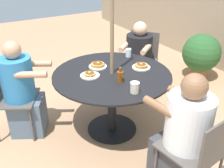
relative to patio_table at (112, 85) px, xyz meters
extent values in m
plane|color=tan|center=(0.00, 0.00, -0.61)|extent=(12.00, 12.00, 0.00)
cylinder|color=black|center=(0.00, 0.00, -0.60)|extent=(0.60, 0.60, 0.01)
cylinder|color=black|center=(0.00, 0.00, -0.24)|extent=(0.10, 0.10, 0.73)
cylinder|color=black|center=(0.00, 0.00, 0.14)|extent=(1.31, 1.31, 0.02)
cylinder|color=#846B4C|center=(0.00, 0.00, 0.43)|extent=(0.04, 0.04, 2.07)
cylinder|color=#514C47|center=(-0.61, -0.70, -0.38)|extent=(0.02, 0.02, 0.45)
cylinder|color=#514C47|center=(-0.26, -0.89, -0.38)|extent=(0.02, 0.02, 0.45)
cylinder|color=#514C47|center=(-0.80, -1.05, -0.38)|extent=(0.02, 0.02, 0.45)
cube|color=#514C47|center=(-0.53, -0.97, -0.15)|extent=(0.63, 0.63, 0.02)
cube|color=slate|center=(-0.47, -0.87, -0.38)|extent=(0.47, 0.49, 0.45)
cylinder|color=teal|center=(-0.50, -0.92, 0.10)|extent=(0.36, 0.36, 0.50)
sphere|color=tan|center=(-0.50, -0.92, 0.43)|extent=(0.19, 0.19, 0.19)
cylinder|color=tan|center=(-0.53, -0.67, 0.22)|extent=(0.22, 0.32, 0.07)
cylinder|color=tan|center=(-0.28, -0.81, 0.22)|extent=(0.22, 0.32, 0.07)
cylinder|color=#514C47|center=(0.92, -0.09, -0.38)|extent=(0.02, 0.02, 0.45)
cylinder|color=#514C47|center=(0.87, 0.31, -0.38)|extent=(0.02, 0.02, 0.45)
cube|color=#514C47|center=(1.10, 0.14, -0.15)|extent=(0.52, 0.52, 0.02)
cube|color=#514C47|center=(1.32, 0.16, 0.06)|extent=(0.07, 0.44, 0.40)
cube|color=#3D3D42|center=(0.98, 0.12, -0.38)|extent=(0.45, 0.42, 0.45)
cylinder|color=white|center=(1.04, 0.13, 0.09)|extent=(0.39, 0.39, 0.49)
sphere|color=brown|center=(1.04, 0.13, 0.43)|extent=(0.21, 0.21, 0.21)
cylinder|color=brown|center=(0.86, -0.05, 0.20)|extent=(0.33, 0.11, 0.07)
cylinder|color=brown|center=(0.82, 0.26, 0.20)|extent=(0.33, 0.11, 0.07)
cylinder|color=#514C47|center=(-0.39, 0.84, -0.38)|extent=(0.02, 0.02, 0.45)
cylinder|color=#514C47|center=(-0.71, 0.60, -0.38)|extent=(0.02, 0.02, 0.45)
cylinder|color=#514C47|center=(-0.63, 1.15, -0.38)|extent=(0.02, 0.02, 0.45)
cylinder|color=#514C47|center=(-0.95, 0.91, -0.38)|extent=(0.02, 0.02, 0.45)
cube|color=#514C47|center=(-0.67, 0.88, -0.15)|extent=(0.65, 0.65, 0.02)
cube|color=#514C47|center=(-0.81, 1.05, 0.06)|extent=(0.36, 0.28, 0.40)
cube|color=gray|center=(-0.60, 0.78, -0.38)|extent=(0.52, 0.53, 0.45)
cylinder|color=black|center=(-0.63, 0.83, 0.07)|extent=(0.38, 0.38, 0.44)
sphere|color=#DBA884|center=(-0.63, 0.83, 0.38)|extent=(0.20, 0.20, 0.20)
cylinder|color=#DBA884|center=(-0.39, 0.76, 0.17)|extent=(0.25, 0.30, 0.07)
cylinder|color=#DBA884|center=(-0.63, 0.58, 0.17)|extent=(0.25, 0.30, 0.07)
cylinder|color=silver|center=(0.04, 0.36, 0.16)|extent=(0.21, 0.21, 0.01)
cylinder|color=#BC8947|center=(0.04, 0.36, 0.17)|extent=(0.14, 0.14, 0.01)
cylinder|color=#BC8947|center=(0.04, 0.36, 0.18)|extent=(0.14, 0.14, 0.01)
cylinder|color=#BC8947|center=(0.05, 0.36, 0.19)|extent=(0.14, 0.14, 0.01)
ellipsoid|color=brown|center=(0.04, 0.36, 0.20)|extent=(0.11, 0.10, 0.00)
cube|color=#F4E084|center=(0.05, 0.36, 0.20)|extent=(0.03, 0.03, 0.01)
cylinder|color=silver|center=(-0.06, -0.24, 0.16)|extent=(0.21, 0.21, 0.01)
cylinder|color=#BC8947|center=(-0.06, -0.24, 0.17)|extent=(0.12, 0.12, 0.01)
cylinder|color=#BC8947|center=(-0.06, -0.24, 0.18)|extent=(0.13, 0.13, 0.01)
ellipsoid|color=brown|center=(-0.06, -0.24, 0.19)|extent=(0.10, 0.09, 0.00)
cube|color=#F4E084|center=(-0.07, -0.24, 0.20)|extent=(0.03, 0.03, 0.01)
cylinder|color=silver|center=(-0.23, -0.06, 0.16)|extent=(0.21, 0.21, 0.01)
cylinder|color=#BC8947|center=(-0.23, -0.06, 0.17)|extent=(0.16, 0.16, 0.01)
cylinder|color=#BC8947|center=(-0.23, -0.06, 0.18)|extent=(0.16, 0.16, 0.01)
cylinder|color=#BC8947|center=(-0.23, -0.06, 0.19)|extent=(0.15, 0.15, 0.01)
ellipsoid|color=brown|center=(-0.23, -0.06, 0.20)|extent=(0.13, 0.12, 0.00)
cube|color=#F4E084|center=(-0.23, -0.05, 0.21)|extent=(0.03, 0.03, 0.01)
cylinder|color=brown|center=(0.21, -0.02, 0.20)|extent=(0.07, 0.07, 0.11)
cylinder|color=brown|center=(0.21, -0.02, 0.28)|extent=(0.03, 0.03, 0.05)
torus|color=brown|center=(0.24, -0.02, 0.22)|extent=(0.05, 0.01, 0.05)
cylinder|color=beige|center=(0.47, -0.03, 0.20)|extent=(0.09, 0.09, 0.10)
cylinder|color=white|center=(0.47, -0.03, 0.25)|extent=(0.09, 0.09, 0.01)
cylinder|color=silver|center=(-0.33, 0.44, 0.20)|extent=(0.07, 0.07, 0.10)
cylinder|color=brown|center=(-0.49, 1.99, -0.51)|extent=(0.30, 0.30, 0.19)
sphere|color=#285628|center=(-0.49, 1.99, -0.16)|extent=(0.62, 0.62, 0.62)
camera|label=1|loc=(2.25, -1.33, 1.38)|focal=42.00mm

